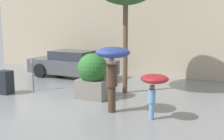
# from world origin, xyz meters

# --- Properties ---
(ground_plane) EXTENTS (40.00, 40.00, 0.00)m
(ground_plane) POSITION_xyz_m (0.00, 0.00, 0.00)
(ground_plane) COLOR slate
(building_facade) EXTENTS (18.00, 0.30, 6.00)m
(building_facade) POSITION_xyz_m (0.00, 6.50, 3.00)
(building_facade) COLOR #B7A88E
(building_facade) RESTS_ON ground
(planter_box) EXTENTS (1.10, 1.08, 1.64)m
(planter_box) POSITION_xyz_m (0.56, 1.33, 0.86)
(planter_box) COLOR gray
(planter_box) RESTS_ON ground
(person_adult) EXTENTS (1.02, 1.02, 2.03)m
(person_adult) POSITION_xyz_m (1.93, 0.12, 1.60)
(person_adult) COLOR #473323
(person_adult) RESTS_ON ground
(person_child) EXTENTS (0.78, 0.78, 1.32)m
(person_child) POSITION_xyz_m (3.24, 0.05, 1.09)
(person_child) COLOR #669ED1
(person_child) RESTS_ON ground
(parked_car_near) EXTENTS (4.49, 1.94, 1.33)m
(parked_car_near) POSITION_xyz_m (-2.32, 4.42, 0.63)
(parked_car_near) COLOR #4C5156
(parked_car_near) RESTS_ON ground
(parking_meter) EXTENTS (0.14, 0.14, 1.33)m
(parking_meter) POSITION_xyz_m (-2.18, 1.32, 0.95)
(parking_meter) COLOR #595B60
(parking_meter) RESTS_ON ground
(newspaper_box) EXTENTS (0.50, 0.44, 0.90)m
(newspaper_box) POSITION_xyz_m (-2.81, 0.47, 0.45)
(newspaper_box) COLOR #1E2328
(newspaper_box) RESTS_ON ground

